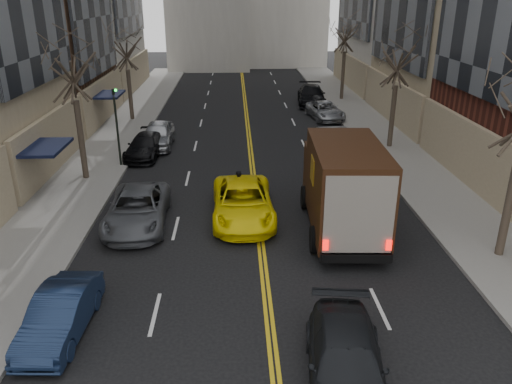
# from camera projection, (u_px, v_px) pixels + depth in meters

# --- Properties ---
(sidewalk_left) EXTENTS (4.00, 66.00, 0.15)m
(sidewalk_left) POSITION_uv_depth(u_px,v_px,m) (112.00, 141.00, 32.70)
(sidewalk_left) COLOR slate
(sidewalk_left) RESTS_ON ground
(sidewalk_right) EXTENTS (4.00, 66.00, 0.15)m
(sidewalk_right) POSITION_uv_depth(u_px,v_px,m) (383.00, 138.00, 33.42)
(sidewalk_right) COLOR slate
(sidewalk_right) RESTS_ON ground
(tree_lf_mid) EXTENTS (3.20, 3.20, 8.91)m
(tree_lf_mid) POSITION_uv_depth(u_px,v_px,m) (69.00, 51.00, 23.78)
(tree_lf_mid) COLOR #382D23
(tree_lf_mid) RESTS_ON sidewalk_left
(tree_lf_far) EXTENTS (3.20, 3.20, 8.12)m
(tree_lf_far) POSITION_uv_depth(u_px,v_px,m) (125.00, 39.00, 36.04)
(tree_lf_far) COLOR #382D23
(tree_lf_far) RESTS_ON sidewalk_left
(tree_rt_mid) EXTENTS (3.20, 3.20, 8.32)m
(tree_rt_mid) POSITION_uv_depth(u_px,v_px,m) (399.00, 47.00, 29.28)
(tree_rt_mid) COLOR #382D23
(tree_rt_mid) RESTS_ON sidewalk_right
(tree_rt_far) EXTENTS (3.20, 3.20, 9.11)m
(tree_rt_far) POSITION_uv_depth(u_px,v_px,m) (346.00, 22.00, 42.97)
(tree_rt_far) COLOR #382D23
(tree_rt_far) RESTS_ON sidewalk_right
(traffic_signal) EXTENTS (0.29, 0.26, 4.70)m
(traffic_signal) POSITION_uv_depth(u_px,v_px,m) (116.00, 118.00, 27.10)
(traffic_signal) COLOR black
(traffic_signal) RESTS_ON sidewalk_left
(ups_truck) EXTENTS (3.12, 7.10, 3.82)m
(ups_truck) POSITION_uv_depth(u_px,v_px,m) (343.00, 187.00, 20.01)
(ups_truck) COLOR black
(ups_truck) RESTS_ON ground
(observer_sedan) EXTENTS (2.49, 4.94, 1.38)m
(observer_sedan) POSITION_uv_depth(u_px,v_px,m) (346.00, 363.00, 12.32)
(observer_sedan) COLOR black
(observer_sedan) RESTS_ON ground
(taxi) EXTENTS (2.70, 5.63, 1.55)m
(taxi) POSITION_uv_depth(u_px,v_px,m) (243.00, 202.00, 21.51)
(taxi) COLOR #FFE70A
(taxi) RESTS_ON ground
(pedestrian) EXTENTS (0.42, 0.59, 1.50)m
(pedestrian) POSITION_uv_depth(u_px,v_px,m) (240.00, 186.00, 23.37)
(pedestrian) COLOR black
(pedestrian) RESTS_ON ground
(parked_lf_b) EXTENTS (1.59, 4.02, 1.30)m
(parked_lf_b) POSITION_uv_depth(u_px,v_px,m) (60.00, 314.00, 14.24)
(parked_lf_b) COLOR #121F3A
(parked_lf_b) RESTS_ON ground
(parked_lf_c) EXTENTS (2.61, 5.33, 1.46)m
(parked_lf_c) POSITION_uv_depth(u_px,v_px,m) (137.00, 209.00, 20.93)
(parked_lf_c) COLOR #515459
(parked_lf_c) RESTS_ON ground
(parked_lf_d) EXTENTS (2.25, 4.71, 1.32)m
(parked_lf_d) POSITION_uv_depth(u_px,v_px,m) (146.00, 146.00, 29.75)
(parked_lf_d) COLOR black
(parked_lf_d) RESTS_ON ground
(parked_lf_e) EXTENTS (1.88, 4.63, 1.58)m
(parked_lf_e) POSITION_uv_depth(u_px,v_px,m) (158.00, 135.00, 31.60)
(parked_lf_e) COLOR #A5A8AD
(parked_lf_e) RESTS_ON ground
(parked_rt_a) EXTENTS (2.12, 4.87, 1.56)m
(parked_rt_a) POSITION_uv_depth(u_px,v_px,m) (336.00, 143.00, 29.93)
(parked_rt_a) COLOR #53565B
(parked_rt_a) RESTS_ON ground
(parked_rt_b) EXTENTS (2.76, 4.96, 1.31)m
(parked_rt_b) POSITION_uv_depth(u_px,v_px,m) (325.00, 111.00, 38.56)
(parked_rt_b) COLOR #999BA0
(parked_rt_b) RESTS_ON ground
(parked_rt_c) EXTENTS (2.80, 5.83, 1.64)m
(parked_rt_c) POSITION_uv_depth(u_px,v_px,m) (311.00, 95.00, 43.40)
(parked_rt_c) COLOR black
(parked_rt_c) RESTS_ON ground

